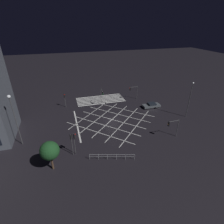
{
  "coord_description": "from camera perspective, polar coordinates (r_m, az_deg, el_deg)",
  "views": [
    {
      "loc": [
        9.54,
        32.89,
        19.7
      ],
      "look_at": [
        0.0,
        0.0,
        1.91
      ],
      "focal_mm": 28.0,
      "sensor_mm": 36.0,
      "label": 1
    }
  ],
  "objects": [
    {
      "name": "traffic_light_sw_main",
      "position": [
        49.2,
        6.88,
        7.13
      ],
      "size": [
        2.43,
        0.36,
        3.79
      ],
      "color": "#424244",
      "rests_on": "ground_plane"
    },
    {
      "name": "pedestrian_railing",
      "position": [
        28.61,
        0.0,
        -14.24
      ],
      "size": [
        6.95,
        2.05,
        1.05
      ],
      "rotation": [
        0.0,
        0.0,
        2.86
      ],
      "color": "#9EA0A5",
      "rests_on": "ground_plane"
    },
    {
      "name": "traffic_light_median_south",
      "position": [
        45.12,
        -3.33,
        5.99
      ],
      "size": [
        0.36,
        2.29,
        4.41
      ],
      "rotation": [
        0.0,
        0.0,
        1.57
      ],
      "color": "#424244",
      "rests_on": "ground_plane"
    },
    {
      "name": "street_lamp_west",
      "position": [
        32.65,
        -29.68,
        0.58
      ],
      "size": [
        0.57,
        0.57,
        9.54
      ],
      "color": "#424244",
      "rests_on": "ground_plane"
    },
    {
      "name": "traffic_light_ne_cross",
      "position": [
        28.93,
        -13.11,
        -8.96
      ],
      "size": [
        0.36,
        0.39,
        4.03
      ],
      "rotation": [
        0.0,
        0.0,
        -1.57
      ],
      "color": "#424244",
      "rests_on": "ground_plane"
    },
    {
      "name": "road_markings",
      "position": [
        45.87,
        -3.13,
        1.97
      ],
      "size": [
        19.82,
        24.69,
        0.01
      ],
      "color": "silver",
      "rests_on": "ground_plane"
    },
    {
      "name": "traffic_light_se_cross",
      "position": [
        45.72,
        -15.18,
        4.56
      ],
      "size": [
        0.36,
        0.39,
        3.71
      ],
      "rotation": [
        0.0,
        0.0,
        1.57
      ],
      "color": "#424244",
      "rests_on": "ground_plane"
    },
    {
      "name": "ground_plane",
      "position": [
        39.51,
        0.0,
        -2.46
      ],
      "size": [
        200.0,
        200.0,
        0.0
      ],
      "primitive_type": "plane",
      "color": "black"
    },
    {
      "name": "waiting_car",
      "position": [
        46.04,
        12.73,
        2.17
      ],
      "size": [
        4.53,
        1.89,
        1.17
      ],
      "color": "#474C51",
      "rests_on": "ground_plane"
    },
    {
      "name": "street_lamp_east",
      "position": [
        42.09,
        24.21,
        4.94
      ],
      "size": [
        0.41,
        0.41,
        8.32
      ],
      "color": "#424244",
      "rests_on": "ground_plane"
    },
    {
      "name": "traffic_light_ne_main",
      "position": [
        28.93,
        -12.1,
        -8.76
      ],
      "size": [
        0.39,
        0.36,
        4.07
      ],
      "rotation": [
        0.0,
        0.0,
        3.14
      ],
      "color": "#424244",
      "rests_on": "ground_plane"
    },
    {
      "name": "street_tree_near",
      "position": [
        26.83,
        -19.69,
        -11.86
      ],
      "size": [
        2.77,
        2.77,
        4.82
      ],
      "color": "#473323",
      "rests_on": "ground_plane"
    },
    {
      "name": "traffic_light_nw_main",
      "position": [
        34.19,
        19.13,
        -4.07
      ],
      "size": [
        2.36,
        0.36,
        3.68
      ],
      "color": "#424244",
      "rests_on": "ground_plane"
    }
  ]
}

